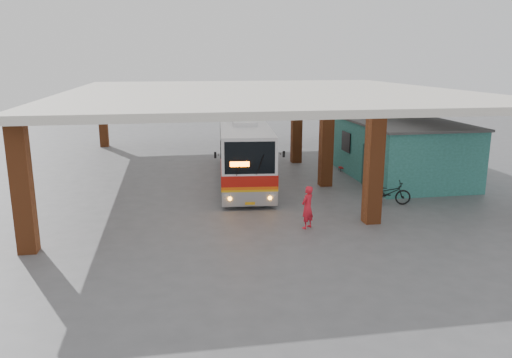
{
  "coord_description": "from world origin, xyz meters",
  "views": [
    {
      "loc": [
        -4.68,
        -20.74,
        6.29
      ],
      "look_at": [
        -1.09,
        0.0,
        1.22
      ],
      "focal_mm": 35.0,
      "sensor_mm": 36.0,
      "label": 1
    }
  ],
  "objects_px": {
    "motorcycle": "(388,193)",
    "pedestrian": "(307,207)",
    "coach_bus": "(243,149)",
    "red_chair": "(344,165)"
  },
  "relations": [
    {
      "from": "coach_bus",
      "to": "motorcycle",
      "type": "bearing_deg",
      "value": -39.89
    },
    {
      "from": "coach_bus",
      "to": "red_chair",
      "type": "distance_m",
      "value": 6.24
    },
    {
      "from": "motorcycle",
      "to": "pedestrian",
      "type": "relative_size",
      "value": 1.21
    },
    {
      "from": "coach_bus",
      "to": "pedestrian",
      "type": "height_order",
      "value": "coach_bus"
    },
    {
      "from": "coach_bus",
      "to": "motorcycle",
      "type": "height_order",
      "value": "coach_bus"
    },
    {
      "from": "red_chair",
      "to": "motorcycle",
      "type": "bearing_deg",
      "value": -89.64
    },
    {
      "from": "coach_bus",
      "to": "red_chair",
      "type": "bearing_deg",
      "value": 15.56
    },
    {
      "from": "motorcycle",
      "to": "pedestrian",
      "type": "xyz_separation_m",
      "value": [
        -4.37,
        -2.48,
        0.3
      ]
    },
    {
      "from": "motorcycle",
      "to": "red_chair",
      "type": "distance_m",
      "value": 6.78
    },
    {
      "from": "coach_bus",
      "to": "pedestrian",
      "type": "distance_m",
      "value": 8.33
    }
  ]
}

